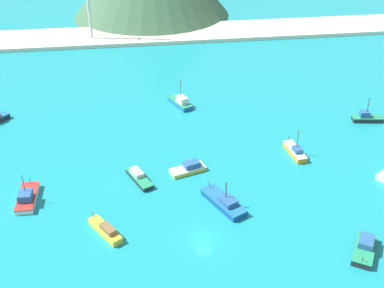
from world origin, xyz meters
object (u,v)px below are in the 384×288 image
(fishing_boat_5, at_px, (295,151))
(fishing_boat_8, at_px, (189,168))
(fishing_boat_4, at_px, (365,248))
(fishing_boat_10, at_px, (224,202))
(fishing_boat_0, at_px, (139,177))
(fishing_boat_12, at_px, (27,197))
(fishing_boat_1, at_px, (367,118))
(fishing_boat_9, at_px, (180,102))
(fishing_boat_13, at_px, (106,230))

(fishing_boat_5, height_order, fishing_boat_8, fishing_boat_5)
(fishing_boat_5, relative_size, fishing_boat_8, 1.04)
(fishing_boat_4, relative_size, fishing_boat_8, 1.06)
(fishing_boat_4, xyz_separation_m, fishing_boat_5, (-1.79, 29.73, -0.05))
(fishing_boat_4, distance_m, fishing_boat_5, 29.78)
(fishing_boat_5, height_order, fishing_boat_10, fishing_boat_5)
(fishing_boat_8, relative_size, fishing_boat_10, 0.73)
(fishing_boat_0, distance_m, fishing_boat_12, 20.96)
(fishing_boat_1, bearing_deg, fishing_boat_0, -163.06)
(fishing_boat_8, bearing_deg, fishing_boat_4, -46.96)
(fishing_boat_0, height_order, fishing_boat_12, fishing_boat_12)
(fishing_boat_8, bearing_deg, fishing_boat_9, 86.48)
(fishing_boat_4, distance_m, fishing_boat_13, 42.41)
(fishing_boat_0, height_order, fishing_boat_13, fishing_boat_13)
(fishing_boat_0, relative_size, fishing_boat_1, 1.12)
(fishing_boat_1, xyz_separation_m, fishing_boat_13, (-60.76, -31.45, -0.08))
(fishing_boat_1, height_order, fishing_boat_13, fishing_boat_1)
(fishing_boat_9, height_order, fishing_boat_12, fishing_boat_9)
(fishing_boat_0, xyz_separation_m, fishing_boat_5, (33.13, 4.69, 0.13))
(fishing_boat_8, distance_m, fishing_boat_9, 29.19)
(fishing_boat_4, height_order, fishing_boat_8, fishing_boat_4)
(fishing_boat_5, bearing_deg, fishing_boat_4, -86.55)
(fishing_boat_4, xyz_separation_m, fishing_boat_13, (-41.17, 10.19, -0.07))
(fishing_boat_5, bearing_deg, fishing_boat_10, -140.84)
(fishing_boat_9, relative_size, fishing_boat_13, 1.10)
(fishing_boat_5, bearing_deg, fishing_boat_9, 129.27)
(fishing_boat_13, bearing_deg, fishing_boat_9, 68.35)
(fishing_boat_8, xyz_separation_m, fishing_boat_12, (-30.65, -5.49, 0.11))
(fishing_boat_8, bearing_deg, fishing_boat_10, -67.31)
(fishing_boat_12, bearing_deg, fishing_boat_1, 15.27)
(fishing_boat_10, distance_m, fishing_boat_13, 21.71)
(fishing_boat_0, relative_size, fishing_boat_5, 1.05)
(fishing_boat_12, xyz_separation_m, fishing_boat_13, (14.35, -10.94, -0.09))
(fishing_boat_13, bearing_deg, fishing_boat_4, -13.91)
(fishing_boat_1, xyz_separation_m, fishing_boat_8, (-44.47, -15.02, -0.11))
(fishing_boat_4, relative_size, fishing_boat_9, 0.95)
(fishing_boat_8, xyz_separation_m, fishing_boat_9, (1.79, 29.13, 0.20))
(fishing_boat_1, bearing_deg, fishing_boat_8, -161.34)
(fishing_boat_9, distance_m, fishing_boat_10, 40.95)
(fishing_boat_12, bearing_deg, fishing_boat_0, 10.73)
(fishing_boat_0, xyz_separation_m, fishing_boat_1, (54.52, 16.61, 0.20))
(fishing_boat_10, bearing_deg, fishing_boat_13, -167.42)
(fishing_boat_1, height_order, fishing_boat_5, fishing_boat_5)
(fishing_boat_5, height_order, fishing_boat_9, fishing_boat_9)
(fishing_boat_4, relative_size, fishing_boat_13, 1.04)
(fishing_boat_1, distance_m, fishing_boat_5, 24.49)
(fishing_boat_8, bearing_deg, fishing_boat_12, -169.84)
(fishing_boat_13, bearing_deg, fishing_boat_12, 142.68)
(fishing_boat_1, height_order, fishing_boat_12, fishing_boat_1)
(fishing_boat_0, distance_m, fishing_boat_13, 16.10)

